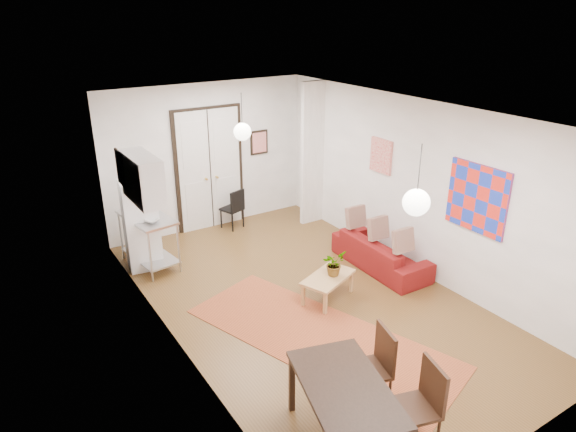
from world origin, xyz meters
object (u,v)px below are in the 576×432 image
black_side_chair (230,204)px  fridge (141,225)px  sofa (381,253)px  coffee_table (328,279)px  kitchen_counter (148,234)px  dining_table (345,393)px  dining_chair_near (362,359)px  dining_chair_far (407,396)px

black_side_chair → fridge: bearing=0.8°
sofa → black_side_chair: 3.32m
coffee_table → kitchen_counter: (-1.93, 2.58, 0.26)m
coffee_table → black_side_chair: bearing=89.6°
coffee_table → black_side_chair: size_ratio=1.21×
dining_table → dining_chair_near: 0.76m
fridge → black_side_chair: fridge is taller
coffee_table → fridge: fridge is taller
dining_table → black_side_chair: (1.62, 5.77, -0.20)m
sofa → black_side_chair: bearing=25.8°
sofa → kitchen_counter: kitchen_counter is taller
sofa → dining_table: size_ratio=1.21×
coffee_table → dining_chair_far: bearing=-110.6°
coffee_table → sofa: bearing=13.9°
dining_chair_near → dining_chair_far: (0.00, -0.70, 0.00)m
sofa → fridge: 4.13m
dining_chair_far → black_side_chair: (1.02, 6.02, -0.07)m
black_side_chair → dining_chair_near: bearing=59.8°
coffee_table → dining_table: dining_table is taller
fridge → dining_chair_near: 4.69m
coffee_table → dining_chair_near: 2.21m
sofa → fridge: size_ratio=1.21×
fridge → dining_table: size_ratio=1.00×
dining_table → sofa: bearing=42.6°
dining_table → dining_chair_far: bearing=-23.0°
dining_chair_far → dining_table: bearing=-97.4°
kitchen_counter → dining_table: bearing=-94.2°
kitchen_counter → dining_chair_near: (0.93, -4.54, -0.04)m
fridge → black_side_chair: (2.05, 0.75, -0.30)m
kitchen_counter → coffee_table: bearing=-61.2°
sofa → dining_chair_near: (-2.39, -2.30, 0.28)m
dining_table → dining_chair_near: bearing=36.6°
dining_table → black_side_chair: 6.00m
dining_chair_near → black_side_chair: dining_chair_near is taller
black_side_chair → dining_chair_far: bearing=61.0°
sofa → dining_chair_far: 3.85m
kitchen_counter → fridge: (-0.10, 0.03, 0.18)m
fridge → black_side_chair: bearing=28.2°
dining_table → dining_chair_far: (0.60, -0.25, -0.13)m
dining_chair_near → kitchen_counter: bearing=-152.8°
kitchen_counter → dining_chair_near: bearing=-86.4°
sofa → dining_table: 4.08m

